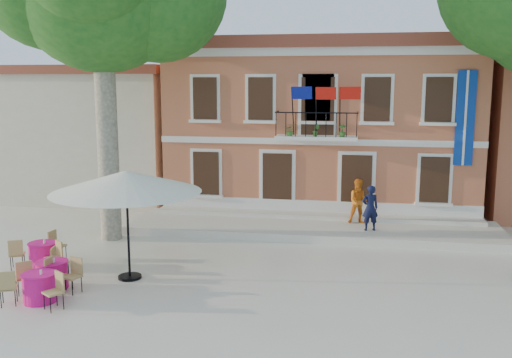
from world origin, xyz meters
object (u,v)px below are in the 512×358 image
at_px(pedestrian_navy, 370,208).
at_px(pedestrian_orange, 359,201).
at_px(cafe_table_1, 39,286).
at_px(patio_umbrella, 126,182).
at_px(cafe_table_0, 43,253).
at_px(cafe_table_2, 52,273).

bearing_deg(pedestrian_navy, pedestrian_orange, -85.36).
bearing_deg(cafe_table_1, pedestrian_navy, 42.01).
distance_m(pedestrian_navy, pedestrian_orange, 1.07).
xyz_separation_m(pedestrian_navy, cafe_table_1, (-8.58, -7.73, -0.71)).
xyz_separation_m(patio_umbrella, pedestrian_orange, (6.59, 6.61, -1.70)).
relative_size(pedestrian_orange, cafe_table_0, 0.93).
relative_size(patio_umbrella, pedestrian_navy, 2.56).
relative_size(pedestrian_navy, cafe_table_1, 0.90).
bearing_deg(pedestrian_orange, cafe_table_2, -145.29).
bearing_deg(cafe_table_1, cafe_table_2, 101.26).
xyz_separation_m(patio_umbrella, cafe_table_1, (-1.60, -2.12, -2.44)).
bearing_deg(cafe_table_1, cafe_table_0, 118.62).
bearing_deg(cafe_table_0, pedestrian_orange, 32.31).
bearing_deg(pedestrian_navy, cafe_table_2, 21.02).
bearing_deg(cafe_table_0, cafe_table_1, -61.38).
height_order(pedestrian_navy, cafe_table_0, pedestrian_navy).
height_order(pedestrian_orange, cafe_table_1, pedestrian_orange).
relative_size(pedestrian_navy, cafe_table_0, 0.90).
bearing_deg(pedestrian_orange, patio_umbrella, -142.96).
bearing_deg(cafe_table_2, patio_umbrella, 32.45).
bearing_deg(cafe_table_0, cafe_table_2, -53.14).
xyz_separation_m(patio_umbrella, cafe_table_2, (-1.79, -1.14, -2.44)).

